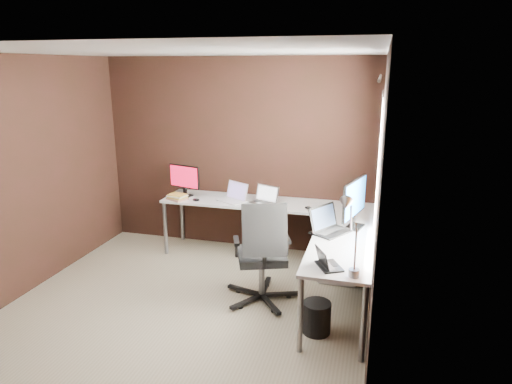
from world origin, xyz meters
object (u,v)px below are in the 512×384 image
drawer_pedestal (340,252)px  book_stack (177,197)px  monitor_left (184,179)px  wastebasket (317,317)px  laptop_white (234,197)px  laptop_silver (265,200)px  laptop_black_big (328,226)px  monitor_right (355,201)px  desk_lamp (349,226)px  office_chair (262,272)px  laptop_black_small (327,263)px

drawer_pedestal → book_stack: size_ratio=2.12×
monitor_left → wastebasket: bearing=-23.4°
laptop_white → laptop_silver: laptop_white is taller
laptop_silver → laptop_black_big: (0.87, -0.80, 0.01)m
drawer_pedestal → laptop_black_big: (-0.09, -0.50, 0.49)m
monitor_right → laptop_black_big: (-0.24, -0.20, -0.24)m
laptop_silver → desk_lamp: (1.13, -1.73, 0.36)m
monitor_left → wastebasket: (1.97, -1.58, -0.81)m
drawer_pedestal → laptop_white: 1.48m
wastebasket → laptop_silver: bearing=120.0°
laptop_white → desk_lamp: bearing=-19.9°
laptop_black_big → office_chair: 0.83m
monitor_right → wastebasket: 1.29m
monitor_right → desk_lamp: size_ratio=0.96×
drawer_pedestal → wastebasket: drawer_pedestal is taller
office_chair → laptop_black_big: bearing=3.8°
book_stack → office_chair: 1.72m
wastebasket → office_chair: bearing=145.4°
wastebasket → drawer_pedestal: bearing=85.8°
monitor_right → laptop_black_big: bearing=145.0°
monitor_left → desk_lamp: (2.22, -1.79, 0.18)m
laptop_silver → laptop_black_big: bearing=-20.8°
desk_lamp → book_stack: bearing=124.7°
laptop_white → laptop_black_small: size_ratio=1.38×
laptop_black_big → drawer_pedestal: bearing=20.9°
drawer_pedestal → laptop_white: bearing=167.8°
office_chair → book_stack: bearing=124.2°
monitor_left → office_chair: monitor_left is taller
drawer_pedestal → monitor_right: size_ratio=0.97×
monitor_left → office_chair: size_ratio=0.41×
drawer_pedestal → desk_lamp: desk_lamp is taller
office_chair → laptop_white: bearing=99.9°
laptop_black_small → wastebasket: (-0.08, 0.15, -0.62)m
monitor_left → laptop_white: 0.72m
monitor_left → book_stack: bearing=-80.5°
office_chair → wastebasket: office_chair is taller
monitor_right → desk_lamp: desk_lamp is taller
monitor_left → laptop_white: size_ratio=1.09×
laptop_silver → laptop_black_big: 1.18m
laptop_silver → laptop_black_big: size_ratio=0.79×
monitor_left → desk_lamp: bearing=-23.5°
monitor_left → monitor_right: monitor_right is taller
laptop_black_big → laptop_black_small: bearing=-142.8°
drawer_pedestal → laptop_black_small: bearing=-90.3°
monitor_right → book_stack: monitor_right is taller
desk_lamp → office_chair: desk_lamp is taller
laptop_silver → wastebasket: size_ratio=1.28×
drawer_pedestal → laptop_silver: size_ratio=1.56×
laptop_silver → monitor_left: bearing=-161.7°
monitor_left → wastebasket: monitor_left is taller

